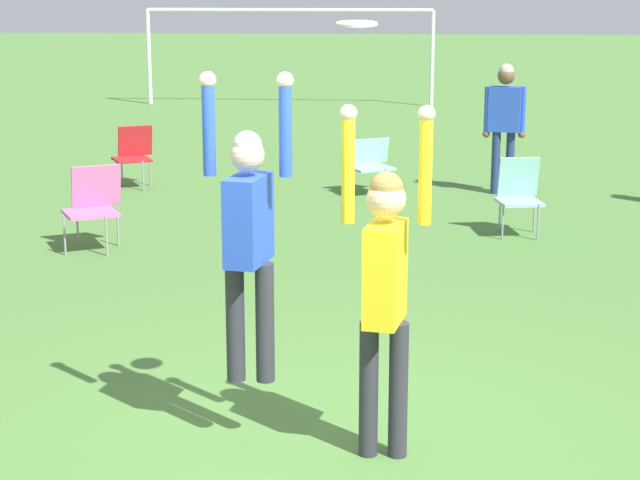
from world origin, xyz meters
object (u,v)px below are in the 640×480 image
at_px(person_defending, 385,275).
at_px(camping_chair_3, 133,152).
at_px(camping_chair_0, 93,202).
at_px(camping_chair_2, 519,191).
at_px(person_spectator_far, 505,115).
at_px(camping_chair_1, 370,162).
at_px(person_jumping, 249,224).
at_px(frisbee, 357,24).

relative_size(person_defending, camping_chair_3, 2.50).
xyz_separation_m(person_defending, camping_chair_0, (-3.38, 5.22, -0.65)).
relative_size(camping_chair_2, person_spectator_far, 0.50).
relative_size(camping_chair_1, person_spectator_far, 0.44).
bearing_deg(person_spectator_far, camping_chair_0, -130.86).
xyz_separation_m(person_jumping, frisbee, (0.67, -0.09, 1.23)).
bearing_deg(camping_chair_0, camping_chair_3, -110.83).
relative_size(frisbee, camping_chair_0, 0.27).
xyz_separation_m(person_jumping, camping_chair_2, (2.31, 6.16, -0.93)).
height_order(person_jumping, person_defending, person_jumping).
relative_size(frisbee, camping_chair_1, 0.30).
bearing_deg(frisbee, person_jumping, 171.97).
height_order(person_defending, camping_chair_1, person_defending).
bearing_deg(camping_chair_1, frisbee, 62.03).
bearing_deg(camping_chair_1, person_spectator_far, 155.45).
bearing_deg(person_spectator_far, camping_chair_3, -169.07).
distance_m(camping_chair_1, person_spectator_far, 1.99).
bearing_deg(person_jumping, camping_chair_3, 29.51).
bearing_deg(camping_chair_1, person_defending, 63.26).
height_order(person_defending, camping_chair_3, person_defending).
relative_size(frisbee, person_spectator_far, 0.13).
xyz_separation_m(frisbee, camping_chair_1, (-0.21, 8.64, -2.22)).
relative_size(camping_chair_2, camping_chair_3, 1.03).
distance_m(person_defending, camping_chair_1, 8.74).
height_order(person_jumping, camping_chair_3, person_jumping).
relative_size(camping_chair_3, person_spectator_far, 0.48).
distance_m(camping_chair_1, camping_chair_2, 3.02).
bearing_deg(camping_chair_0, frisbee, 93.26).
bearing_deg(person_jumping, camping_chair_2, -9.96).
xyz_separation_m(camping_chair_0, camping_chair_2, (4.83, 1.10, -0.01)).
height_order(camping_chair_0, person_spectator_far, person_spectator_far).
bearing_deg(person_jumping, camping_chair_0, 37.06).
bearing_deg(person_defending, camping_chair_3, -146.05).
distance_m(person_jumping, camping_chair_1, 8.61).
bearing_deg(camping_chair_2, camping_chair_3, -37.36).
bearing_deg(camping_chair_0, camping_chair_1, -158.99).
bearing_deg(person_spectator_far, camping_chair_2, -78.32).
height_order(camping_chair_0, camping_chair_2, camping_chair_0).
xyz_separation_m(person_jumping, person_defending, (0.86, -0.16, -0.27)).
height_order(camping_chair_1, camping_chair_2, camping_chair_2).
bearing_deg(camping_chair_0, person_jumping, 87.99).
xyz_separation_m(frisbee, camping_chair_2, (1.64, 6.25, -2.15)).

